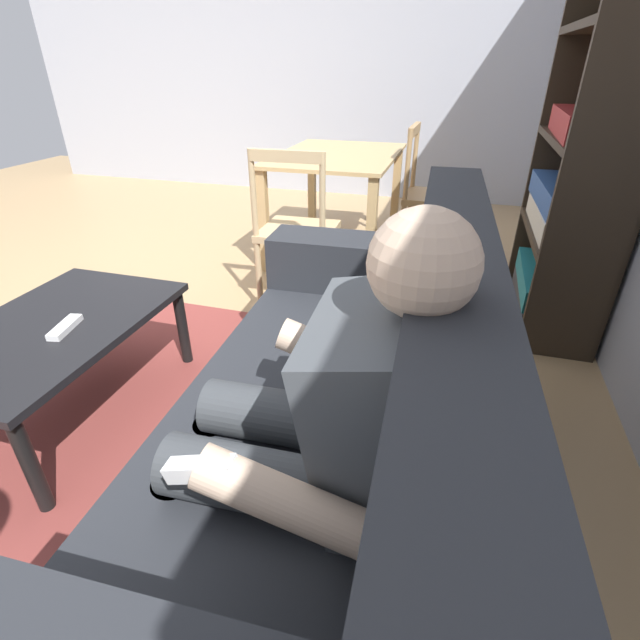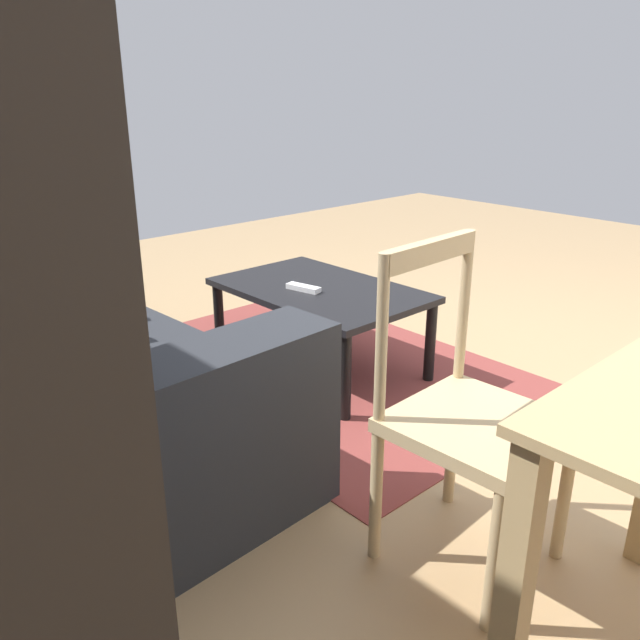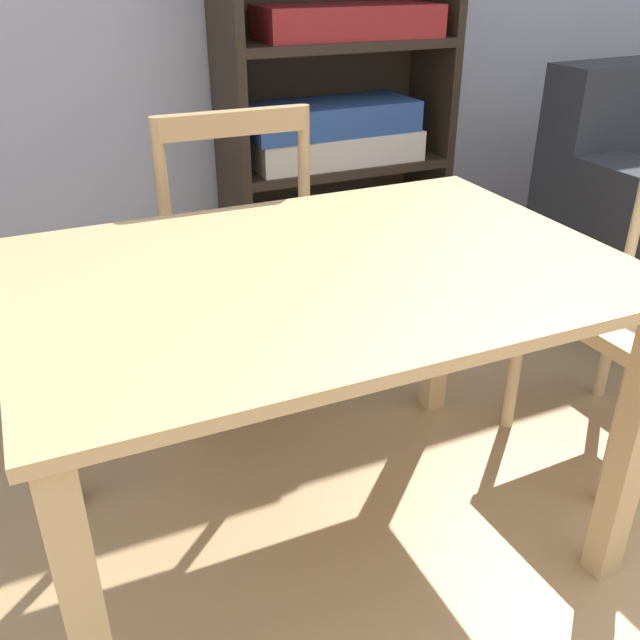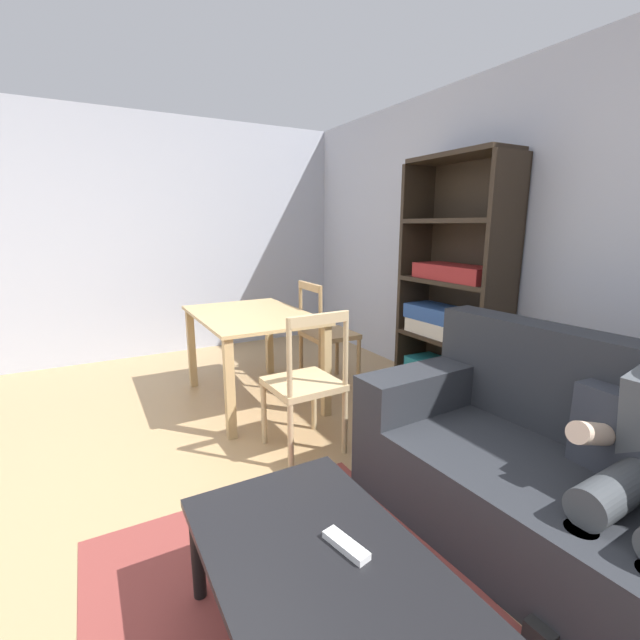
% 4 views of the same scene
% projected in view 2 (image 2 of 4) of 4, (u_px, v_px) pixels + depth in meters
% --- Properties ---
extents(ground_plane, '(8.08, 8.08, 0.00)m').
position_uv_depth(ground_plane, '(553.00, 394.00, 2.87)').
color(ground_plane, tan).
extents(couch, '(2.00, 0.95, 0.92)m').
position_uv_depth(couch, '(53.00, 366.00, 2.36)').
color(couch, '#282B30').
rests_on(couch, ground_plane).
extents(person_lounging, '(0.60, 0.86, 1.09)m').
position_uv_depth(person_lounging, '(19.00, 292.00, 2.46)').
color(person_lounging, '#4C5156').
rests_on(person_lounging, ground_plane).
extents(coffee_table, '(0.98, 0.63, 0.41)m').
position_uv_depth(coffee_table, '(320.00, 297.00, 3.02)').
color(coffee_table, black).
rests_on(coffee_table, ground_plane).
extents(tv_remote, '(0.18, 0.08, 0.02)m').
position_uv_depth(tv_remote, '(303.00, 288.00, 2.95)').
color(tv_remote, white).
rests_on(tv_remote, coffee_table).
extents(dining_chair_facing_couch, '(0.44, 0.44, 0.92)m').
position_uv_depth(dining_chair_facing_couch, '(468.00, 418.00, 1.75)').
color(dining_chair_facing_couch, '#D1B27F').
rests_on(dining_chair_facing_couch, ground_plane).
extents(area_rug, '(2.01, 1.41, 0.01)m').
position_uv_depth(area_rug, '(320.00, 366.00, 3.14)').
color(area_rug, brown).
rests_on(area_rug, ground_plane).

